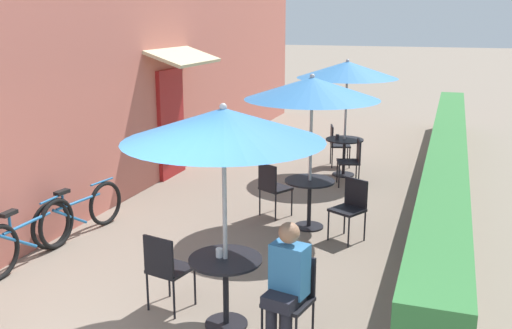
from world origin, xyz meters
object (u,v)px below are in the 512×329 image
cafe_chair_near_right (292,292)px  cafe_chair_mid_right (272,185)px  patio_table_near (226,278)px  seated_patron_near_right (287,281)px  patio_umbrella_near (223,125)px  patio_umbrella_mid (312,88)px  bicycle_second (79,213)px  cafe_chair_far_left (337,142)px  patio_table_mid (309,194)px  coffee_cup_near (219,253)px  coffee_cup_far (337,137)px  patio_table_far (344,150)px  cafe_chair_near_left (166,266)px  bicycle_leaning (29,236)px  cafe_chair_far_right (353,159)px  patio_umbrella_far (347,70)px

cafe_chair_near_right → cafe_chair_mid_right: bearing=-57.7°
patio_table_near → seated_patron_near_right: (0.69, -0.18, 0.17)m
patio_umbrella_near → cafe_chair_mid_right: (-0.54, 3.28, -1.57)m
seated_patron_near_right → patio_umbrella_mid: bearing=-68.1°
bicycle_second → cafe_chair_far_left: bearing=71.2°
patio_umbrella_near → patio_table_mid: size_ratio=3.10×
coffee_cup_near → coffee_cup_far: size_ratio=1.00×
seated_patron_near_right → coffee_cup_near: size_ratio=13.89×
patio_table_far → patio_table_mid: bearing=-89.1°
cafe_chair_near_left → coffee_cup_far: 6.01m
patio_table_mid → seated_patron_near_right: bearing=-80.0°
patio_umbrella_near → cafe_chair_mid_right: size_ratio=2.63×
bicycle_leaning → cafe_chair_near_right: bearing=-9.3°
cafe_chair_far_left → bicycle_leaning: 6.72m
cafe_chair_near_right → seated_patron_near_right: bearing=90.0°
seated_patron_near_right → cafe_chair_far_right: 5.61m
seated_patron_near_right → cafe_chair_far_left: 6.97m
coffee_cup_far → patio_table_mid: bearing=-86.4°
cafe_chair_near_left → bicycle_leaning: size_ratio=0.50×
patio_umbrella_near → coffee_cup_near: (-0.07, 0.01, -1.30)m
cafe_chair_far_left → coffee_cup_far: 0.75m
coffee_cup_near → cafe_chair_mid_right: (-0.47, 3.27, -0.26)m
cafe_chair_far_right → patio_table_mid: bearing=157.8°
patio_table_mid → cafe_chair_far_right: 2.42m
patio_table_mid → coffee_cup_far: 3.04m
patio_umbrella_far → coffee_cup_far: bearing=-165.4°
patio_table_far → cafe_chair_far_right: 0.71m
patio_umbrella_mid → bicycle_leaning: bearing=-141.8°
seated_patron_near_right → patio_umbrella_far: (-0.61, 6.25, 1.40)m
patio_table_near → patio_umbrella_mid: bearing=87.7°
patio_umbrella_near → bicycle_second: patio_umbrella_near is taller
patio_umbrella_far → cafe_chair_far_left: size_ratio=2.63×
patio_umbrella_near → cafe_chair_far_right: patio_umbrella_near is taller
cafe_chair_near_right → cafe_chair_far_left: 6.86m
seated_patron_near_right → bicycle_second: size_ratio=0.73×
cafe_chair_far_left → bicycle_leaning: (-2.74, -6.14, -0.15)m
cafe_chair_mid_right → coffee_cup_far: 2.81m
coffee_cup_near → cafe_chair_far_left: 6.73m
patio_table_mid → patio_umbrella_mid: (0.00, 0.00, 1.56)m
patio_table_near → cafe_chair_near_right: bearing=-5.7°
coffee_cup_near → patio_umbrella_mid: patio_umbrella_mid is taller
patio_table_far → coffee_cup_far: bearing=-165.4°
seated_patron_near_right → patio_umbrella_far: patio_umbrella_far is taller
patio_table_mid → coffee_cup_far: size_ratio=8.22×
cafe_chair_mid_right → patio_umbrella_far: size_ratio=0.38×
patio_table_far → cafe_chair_far_left: (-0.28, 0.66, -0.00)m
bicycle_second → patio_umbrella_mid: bearing=34.0°
patio_umbrella_mid → patio_table_far: 3.44m
cafe_chair_near_left → bicycle_second: 2.67m
patio_umbrella_near → bicycle_second: 3.74m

